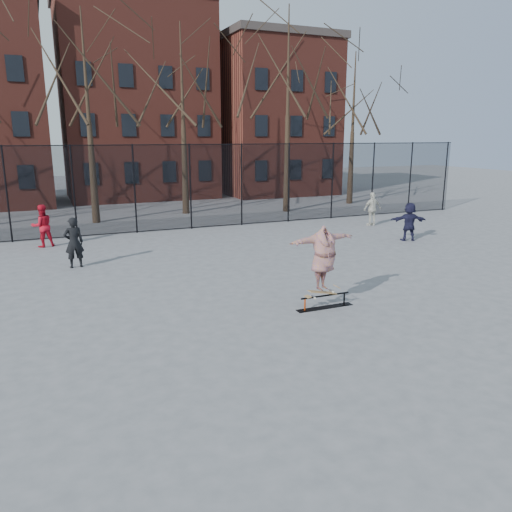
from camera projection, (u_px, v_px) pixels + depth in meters
name	position (u px, v px, depth m)	size (l,w,h in m)	color
ground	(296.00, 323.00, 11.92)	(100.00, 100.00, 0.00)	slate
skate_rail	(325.00, 303.00, 12.95)	(1.59, 0.24, 0.35)	black
skateboard	(322.00, 293.00, 12.86)	(0.85, 0.20, 0.10)	#A27940
skater	(324.00, 260.00, 12.65)	(2.05, 0.56, 1.67)	#45378A
bystander_black	(74.00, 243.00, 16.76)	(0.63, 0.41, 1.72)	black
bystander_red	(42.00, 226.00, 19.89)	(0.83, 0.65, 1.70)	red
bystander_white	(372.00, 209.00, 24.64)	(0.97, 0.40, 1.65)	beige
bystander_navy	(409.00, 222.00, 21.10)	(1.51, 0.48, 1.63)	#1C1C38
fence	(165.00, 187.00, 23.03)	(34.03, 0.07, 4.00)	black
tree_row	(137.00, 75.00, 25.39)	(33.66, 7.46, 10.67)	black
rowhouses	(129.00, 110.00, 33.97)	(29.00, 7.00, 13.00)	maroon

